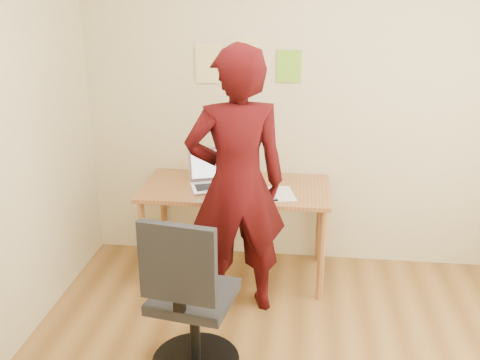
# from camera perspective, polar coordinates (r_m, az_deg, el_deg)

# --- Properties ---
(room) EXTENTS (3.58, 3.58, 2.78)m
(room) POSITION_cam_1_polar(r_m,az_deg,el_deg) (2.48, 7.17, 0.88)
(room) COLOR brown
(room) RESTS_ON ground
(desk) EXTENTS (1.40, 0.70, 0.74)m
(desk) POSITION_cam_1_polar(r_m,az_deg,el_deg) (4.05, -0.45, -1.85)
(desk) COLOR #A16737
(desk) RESTS_ON ground
(laptop) EXTENTS (0.45, 0.43, 0.26)m
(laptop) POSITION_cam_1_polar(r_m,az_deg,el_deg) (4.02, -2.69, 0.12)
(laptop) COLOR silver
(laptop) RESTS_ON desk
(paper_sheet) EXTENTS (0.28, 0.35, 0.00)m
(paper_sheet) POSITION_cam_1_polar(r_m,az_deg,el_deg) (3.89, 4.14, -1.47)
(paper_sheet) COLOR white
(paper_sheet) RESTS_ON desk
(phone) EXTENTS (0.12, 0.15, 0.01)m
(phone) POSITION_cam_1_polar(r_m,az_deg,el_deg) (3.80, 3.25, -1.90)
(phone) COLOR black
(phone) RESTS_ON desk
(wall_note_left) EXTENTS (0.21, 0.00, 0.30)m
(wall_note_left) POSITION_cam_1_polar(r_m,az_deg,el_deg) (4.19, -3.31, 12.31)
(wall_note_left) COLOR #EBD58C
(wall_note_left) RESTS_ON room
(wall_note_mid) EXTENTS (0.21, 0.00, 0.30)m
(wall_note_mid) POSITION_cam_1_polar(r_m,az_deg,el_deg) (4.14, 0.56, 12.96)
(wall_note_mid) COLOR #EBD58C
(wall_note_mid) RESTS_ON room
(wall_note_right) EXTENTS (0.18, 0.00, 0.24)m
(wall_note_right) POSITION_cam_1_polar(r_m,az_deg,el_deg) (4.13, 5.26, 12.00)
(wall_note_right) COLOR #7DC22B
(wall_note_right) RESTS_ON room
(office_chair) EXTENTS (0.53, 0.53, 1.02)m
(office_chair) POSITION_cam_1_polar(r_m,az_deg,el_deg) (3.14, -5.37, -13.37)
(office_chair) COLOR black
(office_chair) RESTS_ON ground
(person) EXTENTS (0.77, 0.62, 1.85)m
(person) POSITION_cam_1_polar(r_m,az_deg,el_deg) (3.53, -0.36, -0.52)
(person) COLOR #350709
(person) RESTS_ON ground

